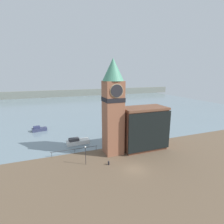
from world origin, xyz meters
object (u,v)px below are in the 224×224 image
(boat_far, at_px, (39,129))
(mooring_bollard_near, at_px, (109,163))
(clock_tower, at_px, (113,105))
(pier_building, at_px, (144,128))
(boat_near, at_px, (77,142))
(lamp_post, at_px, (85,152))

(boat_far, height_order, mooring_bollard_near, boat_far)
(clock_tower, distance_m, mooring_bollard_near, 11.84)
(pier_building, distance_m, boat_near, 16.92)
(boat_far, distance_m, lamp_post, 26.72)
(pier_building, relative_size, boat_far, 2.33)
(clock_tower, relative_size, mooring_bollard_near, 26.76)
(pier_building, distance_m, lamp_post, 14.86)
(clock_tower, height_order, pier_building, clock_tower)
(boat_near, bearing_deg, lamp_post, -93.78)
(pier_building, xyz_separation_m, mooring_bollard_near, (-10.27, -4.44, -4.58))
(pier_building, height_order, lamp_post, pier_building)
(mooring_bollard_near, height_order, lamp_post, lamp_post)
(mooring_bollard_near, relative_size, lamp_post, 0.20)
(pier_building, distance_m, mooring_bollard_near, 12.09)
(clock_tower, distance_m, pier_building, 9.56)
(boat_far, relative_size, lamp_post, 1.17)
(lamp_post, bearing_deg, boat_far, 110.16)
(lamp_post, bearing_deg, clock_tower, 24.19)
(pier_building, bearing_deg, boat_far, 136.68)
(boat_near, distance_m, lamp_post, 10.99)
(mooring_bollard_near, xyz_separation_m, lamp_post, (-4.15, 1.69, 2.27))
(boat_far, distance_m, mooring_bollard_near, 29.84)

